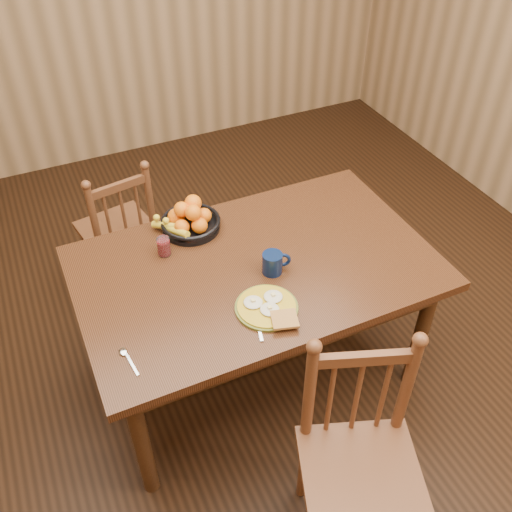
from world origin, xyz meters
name	(u,v)px	position (x,y,z in m)	size (l,w,h in m)	color
room	(256,148)	(0.00, 0.00, 1.35)	(4.52, 5.02, 2.72)	black
dining_table	(256,278)	(0.00, 0.00, 0.67)	(1.60, 1.00, 0.75)	black
chair_far	(119,230)	(-0.44, 0.93, 0.42)	(0.45, 0.44, 0.87)	#532F18
chair_near	(359,461)	(0.02, -0.89, 0.48)	(0.56, 0.55, 0.98)	#532F18
breakfast_plate	(268,307)	(-0.07, -0.27, 0.76)	(0.26, 0.30, 0.04)	#59601E
fork	(257,322)	(-0.15, -0.32, 0.75)	(0.06, 0.18, 0.00)	silver
spoon	(126,356)	(-0.67, -0.27, 0.75)	(0.04, 0.16, 0.01)	silver
coffee_mug	(273,263)	(0.05, -0.07, 0.80)	(0.13, 0.09, 0.10)	#0A1737
juice_glass	(164,247)	(-0.35, 0.24, 0.79)	(0.06, 0.06, 0.09)	silver
fruit_bowl	(189,220)	(-0.18, 0.37, 0.81)	(0.32, 0.29, 0.17)	black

